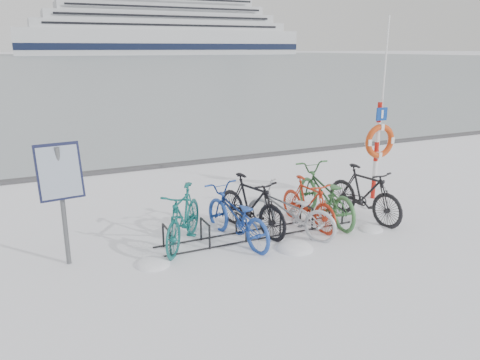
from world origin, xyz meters
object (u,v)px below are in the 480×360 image
Objects in this scene: bike_rack at (258,226)px; cruise_ferry at (162,29)px; info_board at (60,179)px; lifebuoy_station at (379,141)px.

cruise_ferry is (64.59, 233.80, 12.41)m from bike_rack.
cruise_ferry is at bearing 74.56° from bike_rack.
bike_rack is 3.66m from info_board.
bike_rack is 242.87m from cruise_ferry.
info_board is at bearing -106.23° from cruise_ferry.
cruise_ferry reaches higher than bike_rack.
bike_rack is 0.97× the size of lifebuoy_station.
info_board is at bearing -174.84° from lifebuoy_station.
cruise_ferry is (68.01, 233.60, 11.12)m from info_board.
info_board is (-3.42, 0.20, 1.29)m from bike_rack.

